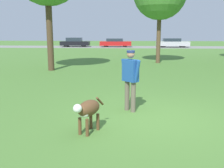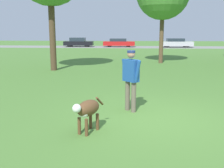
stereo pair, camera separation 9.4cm
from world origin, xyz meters
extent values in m
plane|color=#4C7A33|center=(0.00, 0.00, 0.00)|extent=(120.00, 120.00, 0.00)
cube|color=gray|center=(0.00, 32.21, 0.01)|extent=(120.00, 6.00, 0.01)
cylinder|color=#665B4C|center=(-0.50, 0.47, 0.41)|extent=(0.18, 0.18, 0.82)
cylinder|color=#665B4C|center=(-0.66, 0.65, 0.41)|extent=(0.18, 0.18, 0.82)
cube|color=#1E4C93|center=(-0.58, 0.56, 1.11)|extent=(0.46, 0.47, 0.58)
cylinder|color=#1E4C93|center=(-0.41, 0.38, 1.11)|extent=(0.21, 0.21, 0.59)
cylinder|color=#1E4C93|center=(-0.75, 0.74, 1.11)|extent=(0.21, 0.21, 0.59)
sphere|color=#A87A5B|center=(-0.58, 0.56, 1.54)|extent=(0.29, 0.29, 0.21)
cylinder|color=navy|center=(-0.58, 0.56, 1.61)|extent=(0.30, 0.30, 0.06)
ellipsoid|color=brown|center=(-1.45, -1.06, 0.53)|extent=(0.59, 0.74, 0.34)
ellipsoid|color=white|center=(-1.53, -1.22, 0.48)|extent=(0.29, 0.27, 0.18)
sphere|color=white|center=(-1.62, -1.41, 0.63)|extent=(0.24, 0.24, 0.18)
cylinder|color=brown|center=(-1.46, -1.28, 0.18)|extent=(0.09, 0.09, 0.37)
cylinder|color=brown|center=(-1.62, -1.20, 0.18)|extent=(0.09, 0.09, 0.37)
cylinder|color=brown|center=(-1.28, -0.91, 0.18)|extent=(0.09, 0.09, 0.37)
cylinder|color=brown|center=(-1.45, -0.83, 0.18)|extent=(0.09, 0.09, 0.37)
cylinder|color=brown|center=(-1.26, -0.66, 0.58)|extent=(0.16, 0.27, 0.24)
cylinder|color=yellow|center=(-1.60, 0.64, 0.01)|extent=(0.22, 0.22, 0.02)
torus|color=yellow|center=(-1.60, 0.64, 0.01)|extent=(0.23, 0.23, 0.02)
cylinder|color=#4C3826|center=(-5.01, 8.05, 1.98)|extent=(0.34, 0.34, 3.96)
cylinder|color=brown|center=(1.37, 12.15, 1.68)|extent=(0.29, 0.29, 3.37)
cube|color=black|center=(-8.68, 32.34, 0.51)|extent=(4.29, 1.94, 0.59)
cube|color=#232D38|center=(-8.81, 32.34, 1.08)|extent=(2.25, 1.62, 0.54)
cylinder|color=black|center=(-7.43, 33.17, 0.30)|extent=(0.61, 0.22, 0.61)
cylinder|color=black|center=(-7.38, 31.61, 0.30)|extent=(0.61, 0.22, 0.61)
cylinder|color=black|center=(-9.97, 33.08, 0.30)|extent=(0.61, 0.22, 0.61)
cylinder|color=black|center=(-9.92, 31.52, 0.30)|extent=(0.61, 0.22, 0.61)
cube|color=red|center=(-2.67, 32.37, 0.51)|extent=(4.58, 1.78, 0.60)
cube|color=#232D38|center=(-2.80, 32.37, 1.02)|extent=(2.39, 1.52, 0.42)
cylinder|color=black|center=(-1.29, 33.10, 0.29)|extent=(0.59, 0.21, 0.59)
cylinder|color=black|center=(-1.31, 31.61, 0.29)|extent=(0.59, 0.21, 0.59)
cylinder|color=black|center=(-4.03, 33.13, 0.29)|extent=(0.59, 0.21, 0.59)
cylinder|color=black|center=(-4.04, 31.64, 0.29)|extent=(0.59, 0.21, 0.59)
cube|color=#B7B7BC|center=(5.49, 31.88, 0.53)|extent=(4.61, 1.88, 0.62)
cube|color=#232D38|center=(5.36, 31.87, 1.05)|extent=(2.42, 1.56, 0.43)
cylinder|color=black|center=(6.83, 32.67, 0.31)|extent=(0.63, 0.22, 0.63)
cylinder|color=black|center=(6.88, 31.18, 0.31)|extent=(0.63, 0.22, 0.63)
cylinder|color=black|center=(4.10, 32.57, 0.31)|extent=(0.63, 0.22, 0.63)
cylinder|color=black|center=(4.15, 31.09, 0.31)|extent=(0.63, 0.22, 0.63)
camera|label=1|loc=(-0.61, -6.33, 2.10)|focal=42.00mm
camera|label=2|loc=(-0.51, -6.32, 2.10)|focal=42.00mm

